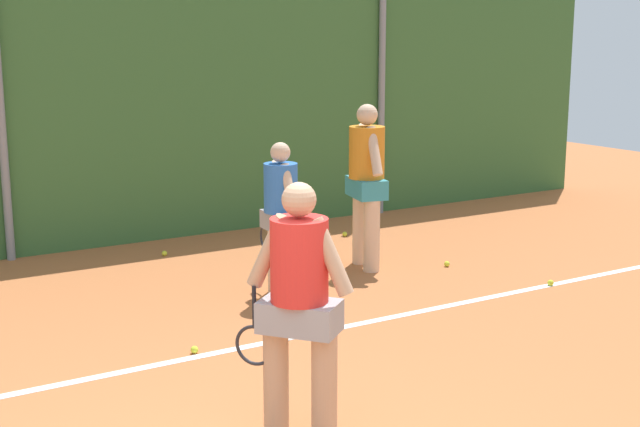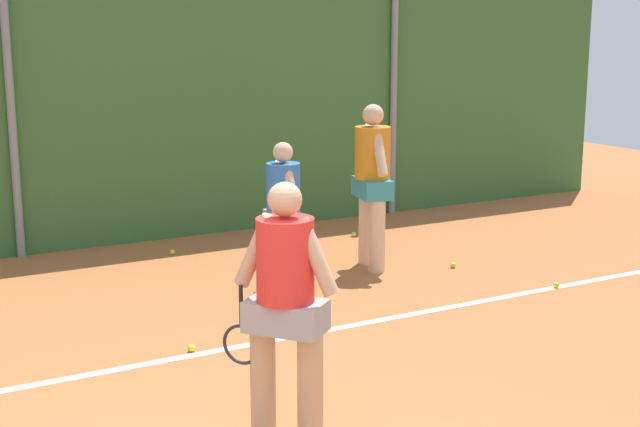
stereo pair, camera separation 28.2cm
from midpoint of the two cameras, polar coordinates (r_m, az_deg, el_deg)
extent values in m
plane|color=#B76638|center=(6.95, -10.59, -11.29)|extent=(28.88, 28.88, 0.00)
cube|color=#386633|center=(11.13, -18.92, 5.99)|extent=(18.77, 0.25, 3.39)
cylinder|color=gray|center=(10.95, -18.83, 6.97)|extent=(0.10, 0.10, 3.80)
cylinder|color=gray|center=(13.05, 5.45, 8.22)|extent=(0.10, 0.10, 3.80)
cube|color=white|center=(7.38, -11.83, -9.89)|extent=(13.72, 0.10, 0.01)
cylinder|color=tan|center=(5.86, 0.76, -11.45)|extent=(0.17, 0.17, 0.77)
cylinder|color=tan|center=(5.99, -2.36, -10.95)|extent=(0.17, 0.17, 0.77)
cube|color=#99999E|center=(5.75, -0.83, -6.70)|extent=(0.56, 0.59, 0.21)
cylinder|color=red|center=(5.64, -0.84, -3.05)|extent=(0.38, 0.38, 0.55)
sphere|color=tan|center=(5.55, -0.86, 0.93)|extent=(0.22, 0.22, 0.22)
cylinder|color=tan|center=(5.55, 1.20, -2.85)|extent=(0.24, 0.27, 0.53)
cylinder|color=tan|center=(5.71, -2.83, -2.44)|extent=(0.24, 0.27, 0.53)
cylinder|color=black|center=(5.81, -3.78, -6.03)|extent=(0.03, 0.03, 0.28)
torus|color=#26262B|center=(5.90, -3.74, -8.53)|extent=(0.20, 0.24, 0.28)
cylinder|color=beige|center=(8.91, -1.08, -3.48)|extent=(0.16, 0.16, 0.71)
cylinder|color=beige|center=(9.19, -1.87, -3.01)|extent=(0.16, 0.16, 0.71)
cube|color=#99999E|center=(8.95, -1.49, -0.48)|extent=(0.31, 0.49, 0.19)
cylinder|color=blue|center=(8.88, -1.51, 1.70)|extent=(0.35, 0.35, 0.50)
sphere|color=beige|center=(8.82, -1.52, 4.02)|extent=(0.20, 0.20, 0.20)
cylinder|color=beige|center=(8.70, -0.99, 1.74)|extent=(0.11, 0.28, 0.47)
cylinder|color=beige|center=(9.05, -2.00, 2.13)|extent=(0.11, 0.28, 0.47)
cylinder|color=black|center=(9.17, -2.48, 0.05)|extent=(0.03, 0.03, 0.28)
torus|color=#26262B|center=(9.23, -2.46, -1.59)|extent=(0.04, 0.28, 0.28)
cylinder|color=beige|center=(10.31, 3.83, -1.04)|extent=(0.19, 0.19, 0.83)
cylinder|color=beige|center=(9.97, 4.55, -1.49)|extent=(0.19, 0.19, 0.83)
cube|color=teal|center=(10.04, 4.23, 1.68)|extent=(0.44, 0.61, 0.22)
cylinder|color=orange|center=(9.97, 4.26, 3.98)|extent=(0.41, 0.41, 0.59)
sphere|color=beige|center=(9.92, 4.30, 6.43)|extent=(0.24, 0.24, 0.24)
cylinder|color=beige|center=(10.18, 3.81, 4.40)|extent=(0.16, 0.33, 0.56)
cylinder|color=beige|center=(9.75, 4.74, 4.06)|extent=(0.16, 0.33, 0.56)
sphere|color=#CCDB33|center=(11.73, 2.90, -1.37)|extent=(0.07, 0.07, 0.07)
sphere|color=#CCDB33|center=(7.65, -7.33, -8.70)|extent=(0.07, 0.07, 0.07)
sphere|color=#CCDB33|center=(10.33, 9.45, -3.34)|extent=(0.07, 0.07, 0.07)
sphere|color=#CCDB33|center=(10.91, -8.88, -2.50)|extent=(0.07, 0.07, 0.07)
sphere|color=#CCDB33|center=(9.77, 15.94, -4.52)|extent=(0.07, 0.07, 0.07)
camera|label=1|loc=(0.14, -89.01, 0.21)|focal=49.09mm
camera|label=2|loc=(0.14, 90.99, -0.21)|focal=49.09mm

